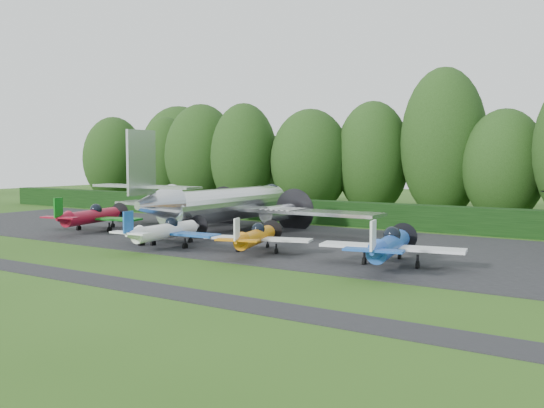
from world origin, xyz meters
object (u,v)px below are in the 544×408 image
Objects in this scene: transport_plane at (224,204)px; light_plane_red at (91,216)px; light_plane_orange at (256,237)px; light_plane_blue at (390,245)px; light_plane_white at (166,231)px.

light_plane_red is (-8.51, -5.59, -0.94)m from transport_plane.
transport_plane is 11.03m from light_plane_orange.
light_plane_blue is (8.35, 0.09, 0.16)m from light_plane_orange.
light_plane_red is 10.92m from light_plane_white.
transport_plane is at bearing 107.15° from light_plane_white.
light_plane_red is 1.10× the size of light_plane_white.
transport_plane reaches higher than light_plane_red.
light_plane_white is (10.51, -2.98, -0.11)m from light_plane_red.
light_plane_red is at bearing -173.50° from light_plane_blue.
light_plane_blue is at bearing -23.33° from transport_plane.
light_plane_orange is (16.58, -1.83, -0.17)m from light_plane_red.
light_plane_white reaches higher than light_plane_orange.
transport_plane is 18.01m from light_plane_blue.
light_plane_red reaches higher than light_plane_white.
light_plane_orange is at bearing -168.87° from light_plane_blue.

